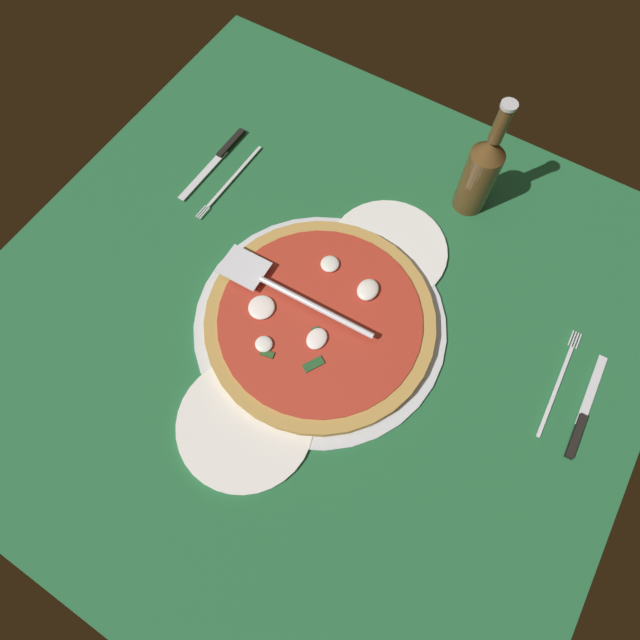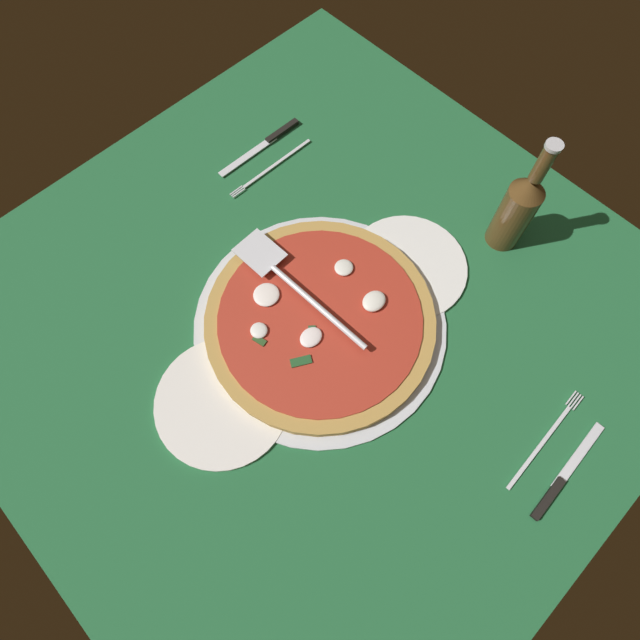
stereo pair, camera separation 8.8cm
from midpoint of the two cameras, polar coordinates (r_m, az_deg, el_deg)
The scene contains 10 objects.
ground_plane at distance 90.93cm, azimuth 2.17°, elevation 0.16°, with size 110.99×110.99×0.80cm, color #215F34.
checker_pattern at distance 90.52cm, azimuth 2.18°, elevation 0.27°, with size 110.99×110.99×0.10cm.
pizza_pan at distance 89.38cm, azimuth 2.80°, elevation -0.69°, with size 43.11×43.11×0.86cm, color silver.
dinner_plate_left at distance 85.51cm, azimuth -7.70°, elevation -9.20°, with size 21.79×21.79×1.00cm, color white.
dinner_plate_right at distance 96.19cm, azimuth 12.06°, elevation 5.41°, with size 21.47×21.47×1.00cm, color white.
pizza at distance 88.07cm, azimuth 2.83°, elevation -0.30°, with size 39.00×39.00×3.24cm.
pizza_server at distance 88.00cm, azimuth -0.08°, elevation 3.66°, with size 6.50×29.27×1.00cm.
place_setting_near at distance 92.31cm, azimuth 26.66°, elevation -13.84°, with size 20.91×12.29×1.40cm.
place_setting_far at distance 109.11cm, azimuth -3.25°, elevation 17.25°, with size 21.78×12.26×1.40cm.
beer_bottle at distance 97.60cm, azimuth 23.25°, elevation 10.86°, with size 5.99×5.99×24.66cm.
Camera 2 is at (-25.32, -27.48, 82.67)cm, focal length 29.34 mm.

